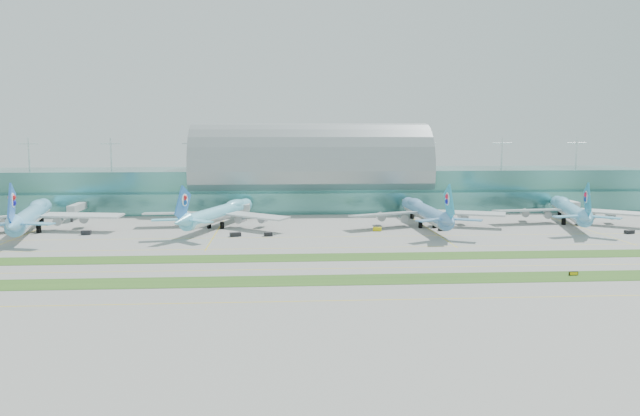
{
  "coord_description": "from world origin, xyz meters",
  "views": [
    {
      "loc": [
        -16.0,
        -188.8,
        39.27
      ],
      "look_at": [
        0.0,
        55.0,
        9.0
      ],
      "focal_mm": 35.0,
      "sensor_mm": 36.0,
      "label": 1
    }
  ],
  "objects": [
    {
      "name": "airliner_d",
      "position": [
        107.28,
        66.61,
        6.24
      ],
      "size": [
        62.59,
        72.35,
        20.24
      ],
      "rotation": [
        0.0,
        0.0,
        -0.26
      ],
      "color": "#68BAE6",
      "rests_on": "ground"
    },
    {
      "name": "gse_g",
      "position": [
        118.47,
        39.72,
        0.68
      ],
      "size": [
        4.05,
        2.98,
        1.37
      ],
      "primitive_type": "cube",
      "rotation": [
        0.0,
        0.0,
        0.3
      ],
      "color": "black",
      "rests_on": "ground"
    },
    {
      "name": "gse_f",
      "position": [
        48.72,
        51.48,
        0.69
      ],
      "size": [
        3.9,
        2.68,
        1.38
      ],
      "primitive_type": "cube",
      "rotation": [
        0.0,
        0.0,
        0.22
      ],
      "color": "black",
      "rests_on": "ground"
    },
    {
      "name": "grass_strip_far",
      "position": [
        0.0,
        2.0,
        0.04
      ],
      "size": [
        420.0,
        12.0,
        0.08
      ],
      "primitive_type": "cube",
      "color": "#2D591E",
      "rests_on": "ground"
    },
    {
      "name": "gse_c",
      "position": [
        -32.57,
        43.21,
        0.74
      ],
      "size": [
        4.45,
        3.1,
        1.49
      ],
      "primitive_type": "cube",
      "rotation": [
        0.0,
        0.0,
        0.3
      ],
      "color": "black",
      "rests_on": "ground"
    },
    {
      "name": "gse_a",
      "position": [
        -119.18,
        57.84,
        0.75
      ],
      "size": [
        3.39,
        2.09,
        1.5
      ],
      "primitive_type": "cube",
      "rotation": [
        0.0,
        0.0,
        0.13
      ],
      "color": "orange",
      "rests_on": "ground"
    },
    {
      "name": "taxiline_d",
      "position": [
        0.0,
        40.0,
        0.01
      ],
      "size": [
        420.0,
        0.35,
        0.01
      ],
      "primitive_type": "cube",
      "color": "yellow",
      "rests_on": "ground"
    },
    {
      "name": "taxiline_b",
      "position": [
        0.0,
        -14.0,
        0.01
      ],
      "size": [
        420.0,
        0.35,
        0.01
      ],
      "primitive_type": "cube",
      "color": "yellow",
      "rests_on": "ground"
    },
    {
      "name": "taxiline_c",
      "position": [
        0.0,
        18.0,
        0.01
      ],
      "size": [
        420.0,
        0.35,
        0.01
      ],
      "primitive_type": "cube",
      "color": "yellow",
      "rests_on": "ground"
    },
    {
      "name": "gse_e",
      "position": [
        22.55,
        52.64,
        0.73
      ],
      "size": [
        3.65,
        2.37,
        1.45
      ],
      "primitive_type": "cube",
      "rotation": [
        0.0,
        0.0,
        -0.16
      ],
      "color": "yellow",
      "rests_on": "ground"
    },
    {
      "name": "gse_b",
      "position": [
        -89.63,
        50.84,
        0.8
      ],
      "size": [
        3.54,
        1.95,
        1.6
      ],
      "primitive_type": "cube",
      "rotation": [
        0.0,
        0.0,
        0.02
      ],
      "color": "black",
      "rests_on": "ground"
    },
    {
      "name": "grass_strip_near",
      "position": [
        0.0,
        -28.0,
        0.04
      ],
      "size": [
        420.0,
        12.0,
        0.08
      ],
      "primitive_type": "cube",
      "color": "#2D591E",
      "rests_on": "ground"
    },
    {
      "name": "taxiline_a",
      "position": [
        0.0,
        -48.0,
        0.01
      ],
      "size": [
        420.0,
        0.35,
        0.01
      ],
      "primitive_type": "cube",
      "color": "yellow",
      "rests_on": "ground"
    },
    {
      "name": "gse_d",
      "position": [
        -20.32,
        43.17,
        0.7
      ],
      "size": [
        3.36,
        2.38,
        1.4
      ],
      "primitive_type": "cube",
      "rotation": [
        0.0,
        0.0,
        0.2
      ],
      "color": "black",
      "rests_on": "ground"
    },
    {
      "name": "taxiway_sign_east",
      "position": [
        64.11,
        -26.97,
        0.55
      ],
      "size": [
        2.66,
        0.45,
        1.12
      ],
      "rotation": [
        0.0,
        0.0,
        0.05
      ],
      "color": "black",
      "rests_on": "ground"
    },
    {
      "name": "airliner_a",
      "position": [
        -113.15,
        59.74,
        6.81
      ],
      "size": [
        69.15,
        79.58,
        22.08
      ],
      "rotation": [
        0.0,
        0.0,
        0.21
      ],
      "color": "#67B5E2",
      "rests_on": "ground"
    },
    {
      "name": "ground",
      "position": [
        0.0,
        0.0,
        0.0
      ],
      "size": [
        700.0,
        700.0,
        0.0
      ],
      "primitive_type": "plane",
      "color": "gray",
      "rests_on": "ground"
    },
    {
      "name": "terminal",
      "position": [
        0.01,
        128.79,
        14.23
      ],
      "size": [
        340.0,
        69.1,
        36.0
      ],
      "color": "#3D7A75",
      "rests_on": "ground"
    },
    {
      "name": "airliner_c",
      "position": [
        44.13,
        63.15,
        6.3
      ],
      "size": [
        65.35,
        74.1,
        20.41
      ],
      "rotation": [
        0.0,
        0.0,
        0.03
      ],
      "color": "#5F99D1",
      "rests_on": "ground"
    },
    {
      "name": "airliner_b",
      "position": [
        -40.56,
        66.77,
        6.16
      ],
      "size": [
        60.64,
        70.46,
        19.97
      ],
      "rotation": [
        0.0,
        0.0,
        -0.32
      ],
      "color": "#71DAFA",
      "rests_on": "ground"
    }
  ]
}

